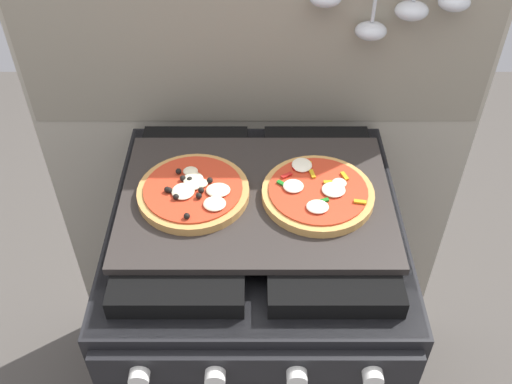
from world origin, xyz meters
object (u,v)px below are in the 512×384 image
at_px(baking_tray, 256,199).
at_px(pizza_right, 318,193).
at_px(stove, 256,330).
at_px(pizza_left, 194,192).

height_order(baking_tray, pizza_right, pizza_right).
bearing_deg(stove, baking_tray, 90.00).
xyz_separation_m(baking_tray, pizza_right, (0.12, -0.00, 0.02)).
bearing_deg(stove, pizza_left, -179.39).
bearing_deg(baking_tray, pizza_left, -178.62).
bearing_deg(pizza_left, pizza_right, -0.43).
distance_m(stove, pizza_right, 0.49).
bearing_deg(baking_tray, pizza_right, -2.25).
relative_size(baking_tray, pizza_left, 2.43).
height_order(baking_tray, pizza_left, pizza_left).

